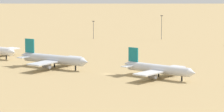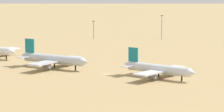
{
  "view_description": "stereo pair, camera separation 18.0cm",
  "coord_description": "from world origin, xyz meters",
  "px_view_note": "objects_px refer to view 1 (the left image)",
  "views": [
    {
      "loc": [
        132.63,
        -196.37,
        40.44
      ],
      "look_at": [
        -5.64,
        13.67,
        6.0
      ],
      "focal_mm": 87.66,
      "sensor_mm": 36.0,
      "label": 1
    },
    {
      "loc": [
        132.78,
        -196.27,
        40.44
      ],
      "look_at": [
        -5.64,
        13.67,
        6.0
      ],
      "focal_mm": 87.66,
      "sensor_mm": 36.0,
      "label": 2
    }
  ],
  "objects_px": {
    "parked_jet_teal_3": "(53,59)",
    "light_pole_mid": "(162,26)",
    "parked_jet_teal_4": "(158,69)",
    "light_pole_west": "(93,28)"
  },
  "relations": [
    {
      "from": "light_pole_west",
      "to": "light_pole_mid",
      "type": "height_order",
      "value": "light_pole_mid"
    },
    {
      "from": "light_pole_mid",
      "to": "parked_jet_teal_4",
      "type": "bearing_deg",
      "value": -62.35
    },
    {
      "from": "parked_jet_teal_3",
      "to": "light_pole_west",
      "type": "xyz_separation_m",
      "value": [
        -60.88,
        118.81,
        3.2
      ]
    },
    {
      "from": "light_pole_west",
      "to": "parked_jet_teal_3",
      "type": "bearing_deg",
      "value": -62.87
    },
    {
      "from": "parked_jet_teal_3",
      "to": "light_pole_west",
      "type": "height_order",
      "value": "parked_jet_teal_3"
    },
    {
      "from": "parked_jet_teal_3",
      "to": "parked_jet_teal_4",
      "type": "xyz_separation_m",
      "value": [
        53.7,
        3.73,
        -0.37
      ]
    },
    {
      "from": "parked_jet_teal_3",
      "to": "light_pole_mid",
      "type": "height_order",
      "value": "light_pole_mid"
    },
    {
      "from": "light_pole_mid",
      "to": "light_pole_west",
      "type": "bearing_deg",
      "value": -151.76
    },
    {
      "from": "parked_jet_teal_3",
      "to": "light_pole_mid",
      "type": "distance_m",
      "value": 142.87
    },
    {
      "from": "parked_jet_teal_4",
      "to": "light_pole_mid",
      "type": "bearing_deg",
      "value": 123.29
    }
  ]
}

